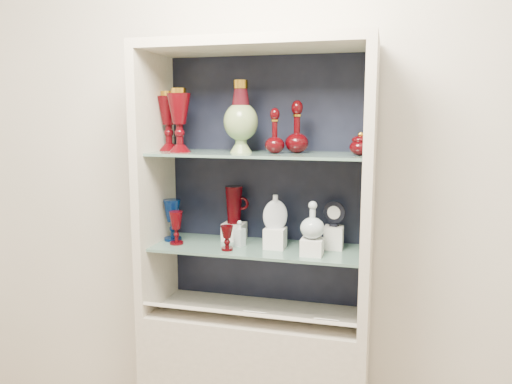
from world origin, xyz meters
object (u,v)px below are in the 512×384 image
(enamel_urn, at_px, (241,117))
(pedestal_lamp_right, at_px, (179,120))
(ruby_decanter_b, at_px, (297,125))
(lidded_bowl, at_px, (360,143))
(ruby_goblet_small, at_px, (227,238))
(clear_round_decanter, at_px, (312,221))
(ruby_goblet_tall, at_px, (176,228))
(ruby_decanter_a, at_px, (275,128))
(flat_flask, at_px, (275,211))
(clear_square_bottle, at_px, (240,233))
(cobalt_goblet, at_px, (172,220))
(cameo_medallion, at_px, (334,214))
(pedestal_lamp_left, at_px, (168,121))
(ruby_pitcher, at_px, (234,205))

(enamel_urn, bearing_deg, pedestal_lamp_right, -170.23)
(ruby_decanter_b, xyz_separation_m, lidded_bowl, (0.27, -0.06, -0.07))
(ruby_goblet_small, relative_size, clear_round_decanter, 0.72)
(ruby_goblet_tall, bearing_deg, lidded_bowl, 1.09)
(pedestal_lamp_right, xyz_separation_m, ruby_goblet_small, (0.23, -0.05, -0.50))
(ruby_decanter_a, bearing_deg, ruby_decanter_b, 27.73)
(ruby_goblet_small, bearing_deg, flat_flask, 24.50)
(enamel_urn, distance_m, clear_square_bottle, 0.52)
(pedestal_lamp_right, relative_size, cobalt_goblet, 1.44)
(ruby_goblet_tall, relative_size, cameo_medallion, 1.32)
(pedestal_lamp_right, distance_m, cobalt_goblet, 0.47)
(lidded_bowl, bearing_deg, ruby_goblet_tall, -178.91)
(ruby_goblet_tall, relative_size, flat_flask, 0.99)
(enamel_urn, bearing_deg, pedestal_lamp_left, 176.07)
(cobalt_goblet, distance_m, clear_round_decanter, 0.68)
(cobalt_goblet, xyz_separation_m, clear_square_bottle, (0.33, -0.02, -0.04))
(ruby_decanter_b, bearing_deg, lidded_bowl, -12.93)
(enamel_urn, xyz_separation_m, ruby_goblet_small, (-0.04, -0.09, -0.52))
(pedestal_lamp_right, relative_size, ruby_goblet_small, 2.55)
(pedestal_lamp_right, relative_size, ruby_decanter_a, 1.29)
(clear_square_bottle, bearing_deg, lidded_bowl, -3.25)
(cameo_medallion, bearing_deg, flat_flask, -154.87)
(ruby_decanter_b, height_order, ruby_goblet_small, ruby_decanter_b)
(ruby_decanter_b, distance_m, ruby_goblet_small, 0.57)
(ruby_decanter_b, bearing_deg, pedestal_lamp_right, -172.27)
(pedestal_lamp_left, relative_size, ruby_goblet_small, 2.47)
(flat_flask, distance_m, clear_round_decanter, 0.19)
(flat_flask, bearing_deg, ruby_decanter_a, -114.70)
(cobalt_goblet, xyz_separation_m, clear_round_decanter, (0.67, -0.08, 0.05))
(lidded_bowl, bearing_deg, cobalt_goblet, 176.91)
(pedestal_lamp_right, xyz_separation_m, enamel_urn, (0.27, 0.05, 0.02))
(cobalt_goblet, height_order, clear_round_decanter, clear_round_decanter)
(enamel_urn, height_order, ruby_goblet_tall, enamel_urn)
(ruby_pitcher, bearing_deg, pedestal_lamp_right, -143.47)
(pedestal_lamp_right, height_order, flat_flask, pedestal_lamp_right)
(clear_square_bottle, relative_size, flat_flask, 0.76)
(clear_square_bottle, bearing_deg, cameo_medallion, 8.47)
(pedestal_lamp_right, relative_size, ruby_decanter_b, 1.17)
(ruby_decanter_a, bearing_deg, pedestal_lamp_left, 174.78)
(ruby_decanter_b, bearing_deg, ruby_pitcher, 167.31)
(enamel_urn, xyz_separation_m, ruby_decanter_a, (0.16, -0.02, -0.05))
(ruby_pitcher, height_order, cameo_medallion, ruby_pitcher)
(ruby_decanter_b, distance_m, ruby_pitcher, 0.49)
(enamel_urn, distance_m, cameo_medallion, 0.59)
(flat_flask, bearing_deg, cameo_medallion, -12.06)
(ruby_goblet_tall, bearing_deg, ruby_decanter_b, 8.23)
(lidded_bowl, bearing_deg, ruby_decanter_b, 167.07)
(ruby_decanter_a, relative_size, lidded_bowl, 2.21)
(cameo_medallion, bearing_deg, ruby_decanter_a, -150.93)
(pedestal_lamp_right, distance_m, ruby_decanter_b, 0.52)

